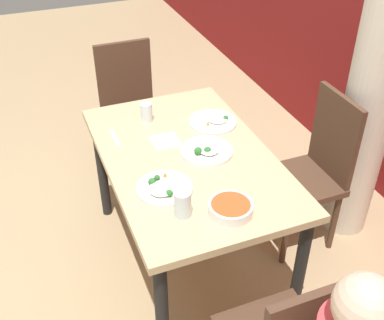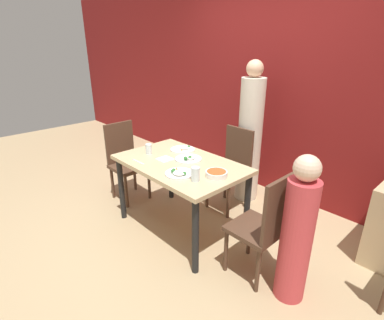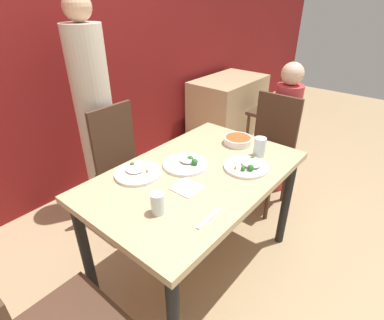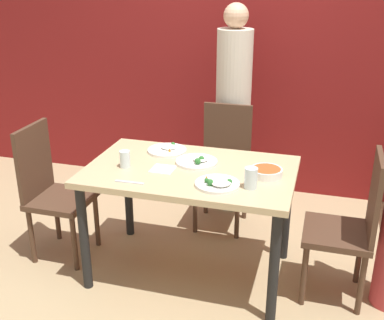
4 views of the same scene
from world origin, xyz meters
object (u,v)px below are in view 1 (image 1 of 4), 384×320
Objects in this scene: bowl_curry at (231,208)px; chair_adult_spot at (313,169)px; person_adult at (367,115)px; glass_water_tall at (183,204)px; plate_rice_adult at (207,151)px.

chair_adult_spot is at bearing 119.71° from bowl_curry.
person_adult reaches higher than chair_adult_spot.
glass_water_tall is at bearing -73.90° from person_adult.
bowl_curry is 0.46m from plate_rice_adult.
plate_rice_adult is (-0.45, 0.08, -0.01)m from bowl_curry.
person_adult reaches higher than glass_water_tall.
bowl_curry is at bearing -68.06° from person_adult.
chair_adult_spot is 0.57× the size of person_adult.
person_adult is (-0.00, 0.31, 0.29)m from chair_adult_spot.
bowl_curry is at bearing 72.47° from glass_water_tall.
bowl_curry is 0.21m from glass_water_tall.
plate_rice_adult is (-0.03, -0.96, -0.02)m from person_adult.
plate_rice_adult is at bearing -92.03° from person_adult.
glass_water_tall reaches higher than bowl_curry.
chair_adult_spot is 0.71m from plate_rice_adult.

